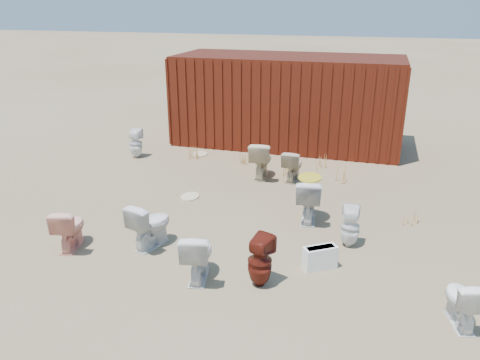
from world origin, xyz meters
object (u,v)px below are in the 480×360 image
(shipping_container, at_px, (287,101))
(toilet_front_c, at_px, (198,255))
(toilet_front_maroon, at_px, (260,261))
(toilet_back_e, at_px, (350,227))
(loose_tank, at_px, (320,258))
(toilet_front_pink, at_px, (70,228))
(toilet_back_beige_left, at_px, (261,160))
(toilet_back_a, at_px, (136,143))
(toilet_back_beige_right, at_px, (293,165))
(toilet_back_yellowlid, at_px, (309,199))
(toilet_front_a, at_px, (151,224))
(toilet_front_e, at_px, (462,301))

(shipping_container, xyz_separation_m, toilet_front_c, (0.13, -7.18, -0.83))
(toilet_front_maroon, distance_m, toilet_back_e, 1.88)
(toilet_front_c, relative_size, toilet_front_maroon, 0.99)
(shipping_container, bearing_deg, loose_tank, -74.53)
(toilet_front_pink, distance_m, toilet_back_beige_left, 4.56)
(toilet_front_maroon, relative_size, toilet_back_beige_left, 0.89)
(toilet_back_a, bearing_deg, toilet_front_maroon, 127.05)
(toilet_front_pink, bearing_deg, loose_tank, 173.24)
(toilet_back_beige_right, xyz_separation_m, loose_tank, (1.06, -3.53, -0.17))
(toilet_front_maroon, xyz_separation_m, toilet_back_yellowlid, (0.33, 2.28, 0.03))
(toilet_front_a, bearing_deg, toilet_front_pink, 35.87)
(toilet_back_a, relative_size, loose_tank, 1.47)
(toilet_front_c, bearing_deg, toilet_back_yellowlid, -129.57)
(toilet_front_pink, xyz_separation_m, toilet_front_e, (5.76, -0.31, -0.02))
(toilet_back_beige_right, height_order, loose_tank, toilet_back_beige_right)
(toilet_front_a, height_order, toilet_back_e, toilet_front_a)
(toilet_back_yellowlid, bearing_deg, toilet_back_a, -33.16)
(toilet_front_c, bearing_deg, toilet_back_beige_right, -109.88)
(toilet_front_maroon, xyz_separation_m, toilet_back_e, (1.12, 1.51, -0.04))
(toilet_back_beige_left, bearing_deg, toilet_back_a, -14.51)
(toilet_back_beige_left, bearing_deg, toilet_front_c, 86.09)
(toilet_front_pink, distance_m, toilet_back_yellowlid, 4.09)
(toilet_front_e, distance_m, toilet_back_beige_right, 5.21)
(toilet_back_beige_left, bearing_deg, toilet_front_e, 124.01)
(toilet_front_maroon, xyz_separation_m, toilet_back_beige_left, (-1.04, 4.20, 0.04))
(toilet_back_yellowlid, bearing_deg, toilet_back_beige_left, -60.65)
(toilet_back_a, bearing_deg, shipping_container, -151.33)
(toilet_front_pink, height_order, toilet_back_a, toilet_back_a)
(toilet_front_a, distance_m, toilet_front_c, 1.27)
(toilet_front_c, distance_m, toilet_back_e, 2.56)
(toilet_front_pink, xyz_separation_m, toilet_front_maroon, (3.19, -0.18, 0.03))
(toilet_front_e, height_order, toilet_back_a, toilet_back_a)
(shipping_container, distance_m, toilet_front_pink, 7.30)
(toilet_back_e, bearing_deg, toilet_back_yellowlid, -48.59)
(toilet_front_pink, bearing_deg, toilet_back_yellowlid, -163.12)
(toilet_front_e, bearing_deg, loose_tank, -38.45)
(toilet_front_c, relative_size, toilet_back_beige_right, 1.07)
(toilet_back_beige_right, relative_size, toilet_back_yellowlid, 0.86)
(toilet_front_pink, bearing_deg, toilet_back_a, -88.50)
(toilet_back_beige_left, relative_size, toilet_back_beige_right, 1.21)
(toilet_back_beige_left, bearing_deg, toilet_front_pink, 56.06)
(toilet_back_beige_right, height_order, toilet_back_e, toilet_back_beige_right)
(toilet_front_c, height_order, toilet_back_e, toilet_front_c)
(toilet_back_beige_left, relative_size, toilet_back_yellowlid, 1.04)
(toilet_front_pink, relative_size, loose_tank, 1.41)
(shipping_container, bearing_deg, toilet_back_beige_left, -90.19)
(shipping_container, distance_m, toilet_back_beige_left, 3.01)
(toilet_front_maroon, xyz_separation_m, toilet_back_a, (-4.45, 4.72, -0.01))
(toilet_front_c, bearing_deg, toilet_back_beige_left, -100.24)
(toilet_back_yellowlid, bearing_deg, toilet_front_c, 56.46)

